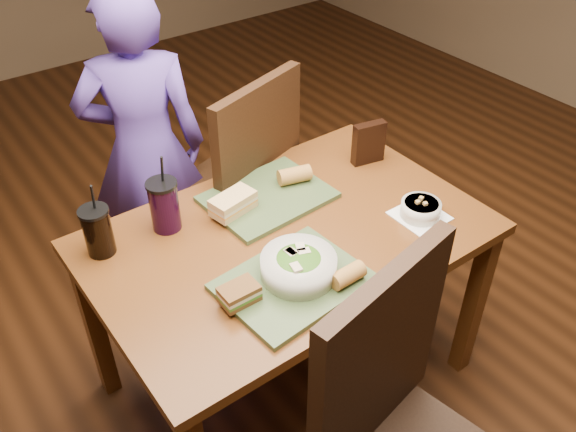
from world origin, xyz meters
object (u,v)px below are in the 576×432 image
object	(u,v)px
diner	(145,150)
sandwich_far	(233,203)
baguette_far	(294,175)
cup_berry	(164,205)
tray_near	(293,282)
salad_bowl	(299,265)
soup_bowl	(421,209)
cup_cola	(98,231)
sandwich_near	(239,294)
chip_bag	(369,143)
tray_far	(268,197)
chair_far	(244,183)
baguette_near	(348,275)
dining_table	(288,253)

from	to	relation	value
diner	sandwich_far	size ratio (longest dim) A/B	8.30
baguette_far	cup_berry	bearing A→B (deg)	172.77
tray_near	salad_bowl	size ratio (longest dim) A/B	1.83
soup_bowl	cup_cola	size ratio (longest dim) A/B	0.64
sandwich_near	chip_bag	size ratio (longest dim) A/B	0.67
baguette_far	cup_berry	xyz separation A→B (m)	(-0.49, 0.06, 0.04)
baguette_far	tray_far	bearing A→B (deg)	-176.13
baguette_far	soup_bowl	bearing A→B (deg)	-59.39
salad_bowl	sandwich_far	world-z (taller)	salad_bowl
chair_far	chip_bag	size ratio (longest dim) A/B	6.59
diner	soup_bowl	distance (m)	1.17
cup_cola	chair_far	bearing A→B (deg)	18.65
baguette_far	cup_berry	world-z (taller)	cup_berry
sandwich_near	baguette_near	xyz separation A→B (m)	(0.30, -0.13, 0.00)
tray_near	baguette_far	bearing A→B (deg)	52.57
sandwich_near	chip_bag	bearing A→B (deg)	23.27
cup_berry	chair_far	bearing A→B (deg)	27.85
tray_near	cup_berry	size ratio (longest dim) A/B	1.51
sandwich_far	cup_cola	size ratio (longest dim) A/B	0.66
cup_berry	cup_cola	bearing A→B (deg)	177.09
tray_far	baguette_near	distance (m)	0.51
soup_bowl	sandwich_near	world-z (taller)	sandwich_near
soup_bowl	tray_near	bearing A→B (deg)	-179.03
sandwich_far	chip_bag	size ratio (longest dim) A/B	1.02
diner	tray_near	bearing A→B (deg)	113.30
chip_bag	soup_bowl	bearing A→B (deg)	-91.86
tray_near	tray_far	bearing A→B (deg)	64.86
tray_far	cup_cola	size ratio (longest dim) A/B	1.63
sandwich_far	baguette_far	xyz separation A→B (m)	(0.27, 0.01, -0.00)
soup_bowl	sandwich_far	bearing A→B (deg)	142.76
diner	sandwich_near	world-z (taller)	diner
dining_table	sandwich_far	xyz separation A→B (m)	(-0.09, 0.19, 0.14)
chair_far	cup_berry	distance (m)	0.57
dining_table	baguette_far	world-z (taller)	baguette_far
chair_far	baguette_far	distance (m)	0.36
dining_table	chair_far	bearing A→B (deg)	73.32
sandwich_far	baguette_near	world-z (taller)	sandwich_far
baguette_near	chip_bag	distance (m)	0.70
baguette_near	cup_berry	bearing A→B (deg)	117.55
dining_table	cup_cola	size ratio (longest dim) A/B	5.05
dining_table	salad_bowl	distance (m)	0.27
soup_bowl	baguette_far	distance (m)	0.47
cup_berry	diner	bearing A→B (deg)	71.86
baguette_near	cup_cola	distance (m)	0.79
dining_table	chip_bag	distance (m)	0.56
baguette_near	cup_berry	size ratio (longest dim) A/B	0.38
soup_bowl	chair_far	bearing A→B (deg)	110.56
sandwich_near	chair_far	bearing A→B (deg)	56.30
cup_cola	baguette_far	bearing A→B (deg)	-5.87
tray_near	soup_bowl	xyz separation A→B (m)	(0.55, 0.01, 0.02)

